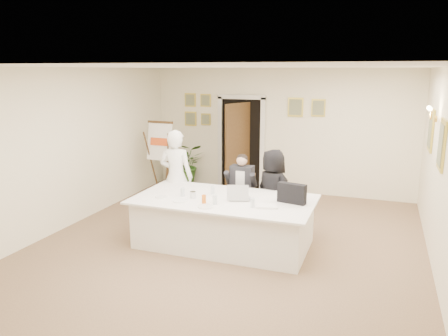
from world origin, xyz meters
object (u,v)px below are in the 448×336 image
seated_man (241,189)px  oj_glass (204,199)px  standing_man (176,177)px  flip_chart (162,162)px  potted_palm (186,164)px  paper_stack (267,206)px  laptop_bag (292,193)px  conference_table (224,221)px  standing_woman (273,191)px  steel_jug (193,195)px  laptop (240,191)px

seated_man → oj_glass: (-0.14, -1.41, 0.19)m
standing_man → flip_chart: bearing=-57.7°
potted_palm → paper_stack: potted_palm is taller
potted_palm → laptop_bag: (3.21, -3.05, 0.40)m
conference_table → seated_man: size_ratio=2.17×
flip_chart → paper_stack: bearing=-38.4°
standing_woman → standing_man: bearing=37.3°
standing_woman → potted_palm: bearing=-7.9°
standing_woman → oj_glass: bearing=90.0°
flip_chart → standing_woman: 3.10m
conference_table → standing_man: 1.46m
conference_table → steel_jug: 0.65m
laptop_bag → steel_jug: bearing=-157.7°
laptop → laptop_bag: (0.80, 0.08, 0.01)m
seated_man → steel_jug: (-0.41, -1.23, 0.18)m
standing_man → conference_table: bearing=144.9°
oj_glass → steel_jug: 0.32m
standing_woman → conference_table: bearing=89.0°
potted_palm → steel_jug: potted_palm is taller
standing_woman → potted_palm: 3.57m
standing_woman → potted_palm: size_ratio=1.38×
seated_man → standing_man: 1.20m
seated_man → flip_chart: 2.45m
standing_woman → flip_chart: bearing=7.7°
laptop_bag → paper_stack: 0.47m
laptop → steel_jug: 0.75m
conference_table → laptop: (0.26, 0.04, 0.52)m
potted_palm → laptop: (2.41, -3.13, 0.39)m
potted_palm → paper_stack: (2.91, -3.39, 0.27)m
flip_chart → laptop_bag: 3.88m
standing_woman → laptop_bag: standing_woman is taller
conference_table → laptop: size_ratio=7.96×
standing_man → steel_jug: standing_man is taller
flip_chart → standing_man: size_ratio=0.95×
paper_stack → conference_table: bearing=164.4°
paper_stack → oj_glass: oj_glass is taller
standing_woman → laptop: 0.91m
seated_man → paper_stack: 1.52m
standing_man → potted_palm: (-0.97, 2.46, -0.34)m
laptop_bag → seated_man: bearing=151.3°
standing_man → oj_glass: standing_man is taller
steel_jug → flip_chart: bearing=127.5°
conference_table → steel_jug: size_ratio=25.71×
laptop → paper_stack: 0.57m
standing_man → paper_stack: (1.94, -0.93, -0.07)m
standing_woman → steel_jug: 1.47m
flip_chart → laptop: size_ratio=4.62×
laptop_bag → steel_jug: 1.54m
standing_man → laptop: (1.44, -0.68, 0.05)m
conference_table → laptop_bag: 1.19m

